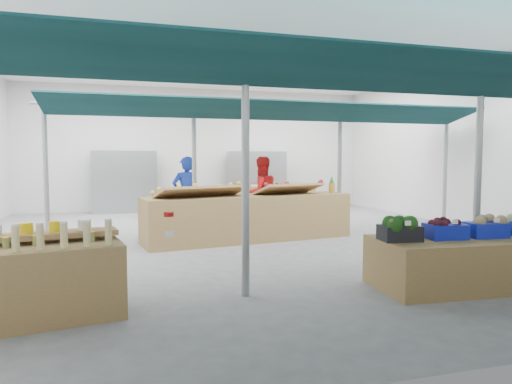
% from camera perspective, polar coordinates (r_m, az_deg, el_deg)
% --- Properties ---
extents(floor, '(13.00, 13.00, 0.00)m').
position_cam_1_polar(floor, '(9.96, -1.50, -5.94)').
color(floor, slate).
rests_on(floor, ground).
extents(hall, '(13.00, 13.00, 13.00)m').
position_cam_1_polar(hall, '(11.24, -3.35, 8.72)').
color(hall, silver).
rests_on(hall, ground).
extents(pole_grid, '(10.00, 4.60, 3.00)m').
position_cam_1_polar(pole_grid, '(8.38, 6.46, 4.61)').
color(pole_grid, gray).
rests_on(pole_grid, floor).
extents(awnings, '(9.50, 7.08, 0.30)m').
position_cam_1_polar(awnings, '(8.44, 6.52, 11.20)').
color(awnings, '#0A2A2C').
rests_on(awnings, pole_grid).
extents(back_shelving_left, '(2.00, 0.50, 2.00)m').
position_cam_1_polar(back_shelving_left, '(15.52, -16.08, 1.19)').
color(back_shelving_left, '#B23F33').
rests_on(back_shelving_left, floor).
extents(back_shelving_right, '(2.00, 0.50, 2.00)m').
position_cam_1_polar(back_shelving_right, '(16.14, 0.11, 1.45)').
color(back_shelving_right, '#B23F33').
rests_on(back_shelving_right, floor).
extents(bottle_shelf, '(1.94, 1.38, 1.09)m').
position_cam_1_polar(bottle_shelf, '(5.51, -26.10, -9.82)').
color(bottle_shelf, brown).
rests_on(bottle_shelf, floor).
extents(veg_counter, '(3.50, 1.36, 0.67)m').
position_cam_1_polar(veg_counter, '(7.18, 27.84, -7.58)').
color(veg_counter, brown).
rests_on(veg_counter, floor).
extents(fruit_counter, '(4.62, 1.75, 0.97)m').
position_cam_1_polar(fruit_counter, '(9.82, -0.89, -3.22)').
color(fruit_counter, brown).
rests_on(fruit_counter, floor).
extents(far_counter, '(5.06, 2.68, 0.90)m').
position_cam_1_polar(far_counter, '(14.62, -1.00, -0.97)').
color(far_counter, brown).
rests_on(far_counter, floor).
extents(vendor_left, '(0.72, 0.53, 1.81)m').
position_cam_1_polar(vendor_left, '(10.63, -8.69, -0.45)').
color(vendor_left, '#172F97').
rests_on(vendor_left, floor).
extents(vendor_right, '(0.97, 0.81, 1.81)m').
position_cam_1_polar(vendor_right, '(11.00, 0.65, -0.25)').
color(vendor_right, red).
rests_on(vendor_right, floor).
extents(crate_broccoli, '(0.54, 0.43, 0.35)m').
position_cam_1_polar(crate_broccoli, '(6.25, 17.52, -4.38)').
color(crate_broccoli, black).
rests_on(crate_broccoli, veg_counter).
extents(crate_beets, '(0.54, 0.43, 0.29)m').
position_cam_1_polar(crate_beets, '(6.61, 22.57, -4.27)').
color(crate_beets, '#0F1EAB').
rests_on(crate_beets, veg_counter).
extents(crate_celeriac, '(0.54, 0.43, 0.31)m').
position_cam_1_polar(crate_celeriac, '(6.98, 26.77, -3.88)').
color(crate_celeriac, '#0F1EAB').
rests_on(crate_celeriac, veg_counter).
extents(sparrow, '(0.12, 0.09, 0.11)m').
position_cam_1_polar(sparrow, '(6.06, 16.84, -3.77)').
color(sparrow, brown).
rests_on(sparrow, crate_broccoli).
extents(pole_ribbon, '(0.12, 0.12, 0.28)m').
position_cam_1_polar(pole_ribbon, '(5.31, -10.85, -2.99)').
color(pole_ribbon, '#A90C0B').
rests_on(pole_ribbon, pole_grid).
extents(apple_heap_yellow, '(2.02, 1.24, 0.27)m').
position_cam_1_polar(apple_heap_yellow, '(9.28, -6.71, 0.36)').
color(apple_heap_yellow, '#997247').
rests_on(apple_heap_yellow, fruit_counter).
extents(apple_heap_red, '(1.64, 1.12, 0.27)m').
position_cam_1_polar(apple_heap_red, '(10.07, 4.12, 0.66)').
color(apple_heap_red, '#997247').
rests_on(apple_heap_red, fruit_counter).
extents(pineapple, '(0.14, 0.14, 0.39)m').
position_cam_1_polar(pineapple, '(10.66, 9.44, 0.88)').
color(pineapple, '#8C6019').
rests_on(pineapple, fruit_counter).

